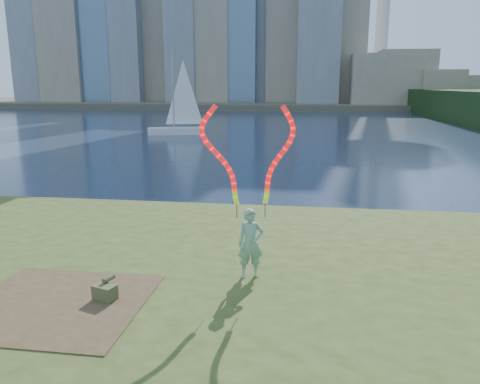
# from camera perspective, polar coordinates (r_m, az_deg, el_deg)

# --- Properties ---
(ground) EXTENTS (320.00, 320.00, 0.00)m
(ground) POSITION_cam_1_polar(r_m,az_deg,el_deg) (11.78, -3.70, -10.79)
(ground) COLOR #1B2944
(ground) RESTS_ON ground
(grassy_knoll) EXTENTS (20.00, 18.00, 0.80)m
(grassy_knoll) POSITION_cam_1_polar(r_m,az_deg,el_deg) (9.62, -6.61, -14.35)
(grassy_knoll) COLOR #364418
(grassy_knoll) RESTS_ON ground
(dirt_patch) EXTENTS (3.20, 3.00, 0.02)m
(dirt_patch) POSITION_cam_1_polar(r_m,az_deg,el_deg) (9.45, -21.48, -12.56)
(dirt_patch) COLOR #47331E
(dirt_patch) RESTS_ON grassy_knoll
(far_shore) EXTENTS (320.00, 40.00, 1.20)m
(far_shore) POSITION_cam_1_polar(r_m,az_deg,el_deg) (105.65, 7.04, 10.60)
(far_shore) COLOR #4D4838
(far_shore) RESTS_ON ground
(woman_with_ribbons) EXTENTS (1.93, 0.60, 3.87)m
(woman_with_ribbons) POSITION_cam_1_polar(r_m,az_deg,el_deg) (9.56, 1.33, -2.16)
(woman_with_ribbons) COLOR #1B6531
(woman_with_ribbons) RESTS_ON grassy_knoll
(canvas_bag) EXTENTS (0.48, 0.54, 0.39)m
(canvas_bag) POSITION_cam_1_polar(r_m,az_deg,el_deg) (9.28, -16.11, -11.59)
(canvas_bag) COLOR #404723
(canvas_bag) RESTS_ON grassy_knoll
(sailboat) EXTENTS (5.37, 2.87, 8.11)m
(sailboat) POSITION_cam_1_polar(r_m,az_deg,el_deg) (46.38, -7.71, 8.69)
(sailboat) COLOR silver
(sailboat) RESTS_ON ground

